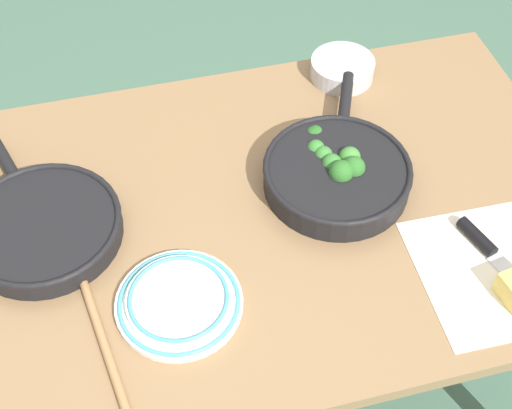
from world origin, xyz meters
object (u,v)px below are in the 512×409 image
wooden_spoon (86,291)px  prep_bowl_steel (342,69)px  grater_knife (498,260)px  skillet_eggs (43,227)px  skillet_broccoli (337,172)px  dinner_plate_stack (179,301)px

wooden_spoon → prep_bowl_steel: size_ratio=2.83×
grater_knife → skillet_eggs: bearing=-125.7°
skillet_broccoli → prep_bowl_steel: skillet_broccoli is taller
skillet_broccoli → wooden_spoon: skillet_broccoli is taller
wooden_spoon → grater_knife: (-0.71, 0.12, 0.00)m
prep_bowl_steel → dinner_plate_stack: bearing=47.4°
prep_bowl_steel → skillet_broccoli: bearing=69.4°
wooden_spoon → prep_bowl_steel: (-0.60, -0.43, 0.01)m
grater_knife → prep_bowl_steel: prep_bowl_steel is taller
wooden_spoon → grater_knife: size_ratio=1.44×
skillet_broccoli → prep_bowl_steel: (-0.11, -0.30, -0.01)m
wooden_spoon → grater_knife: 0.72m
skillet_broccoli → dinner_plate_stack: (0.34, 0.20, -0.02)m
skillet_broccoli → skillet_eggs: (0.55, -0.01, -0.01)m
skillet_eggs → dinner_plate_stack: bearing=-153.3°
prep_bowl_steel → grater_knife: bearing=100.8°
dinner_plate_stack → skillet_broccoli: bearing=-150.2°
skillet_eggs → wooden_spoon: skillet_eggs is taller
dinner_plate_stack → prep_bowl_steel: bearing=-132.6°
grater_knife → dinner_plate_stack: bearing=-112.3°
skillet_eggs → grater_knife: 0.81m
dinner_plate_stack → skillet_eggs: bearing=-45.0°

